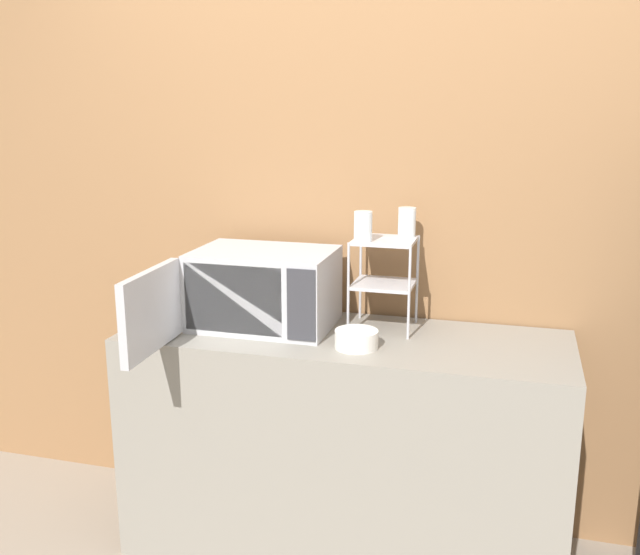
% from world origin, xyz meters
% --- Properties ---
extents(wall_back, '(8.00, 0.06, 2.60)m').
position_xyz_m(wall_back, '(0.00, 0.61, 1.30)').
color(wall_back, olive).
rests_on(wall_back, ground_plane).
extents(counter, '(1.65, 0.57, 0.88)m').
position_xyz_m(counter, '(0.00, 0.29, 0.44)').
color(counter, gray).
rests_on(counter, ground_plane).
extents(microwave, '(0.55, 0.78, 0.29)m').
position_xyz_m(microwave, '(-0.34, 0.30, 1.03)').
color(microwave, '#ADADB2').
rests_on(microwave, counter).
extents(dish_rack, '(0.23, 0.22, 0.35)m').
position_xyz_m(dish_rack, '(0.12, 0.41, 1.13)').
color(dish_rack, '#B2B2B7').
rests_on(dish_rack, counter).
extents(glass_front_left, '(0.07, 0.07, 0.11)m').
position_xyz_m(glass_front_left, '(0.05, 0.34, 1.28)').
color(glass_front_left, silver).
rests_on(glass_front_left, dish_rack).
extents(glass_back_right, '(0.07, 0.07, 0.11)m').
position_xyz_m(glass_back_right, '(0.19, 0.48, 1.28)').
color(glass_back_right, silver).
rests_on(glass_back_right, dish_rack).
extents(bowl, '(0.15, 0.15, 0.06)m').
position_xyz_m(bowl, '(0.07, 0.16, 0.91)').
color(bowl, silver).
rests_on(bowl, counter).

